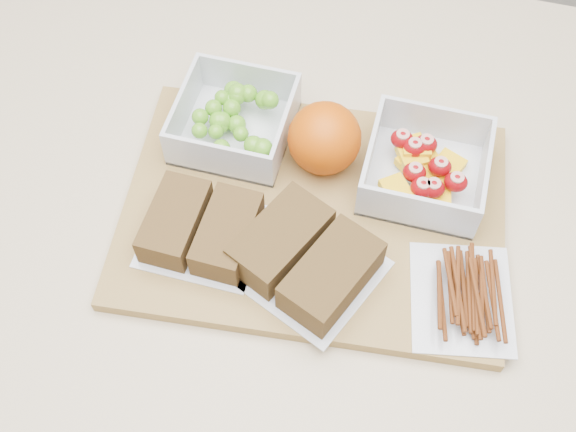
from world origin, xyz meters
name	(u,v)px	position (x,y,z in m)	size (l,w,h in m)	color
counter	(284,370)	(0.00, 0.00, 0.45)	(1.20, 0.90, 0.90)	beige
cutting_board	(313,214)	(0.03, 0.03, 0.91)	(0.42, 0.30, 0.02)	olive
grape_container	(235,120)	(-0.09, 0.11, 0.94)	(0.13, 0.13, 0.05)	silver
fruit_container	(424,169)	(0.14, 0.10, 0.94)	(0.13, 0.13, 0.06)	silver
orange	(324,138)	(0.02, 0.10, 0.96)	(0.08, 0.08, 0.08)	#D14F04
sandwich_bag_left	(201,228)	(-0.08, -0.04, 0.94)	(0.13, 0.11, 0.04)	silver
sandwich_bag_center	(306,258)	(0.04, -0.04, 0.94)	(0.18, 0.17, 0.04)	silver
pretzel_bag	(464,293)	(0.20, -0.04, 0.93)	(0.13, 0.14, 0.03)	silver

